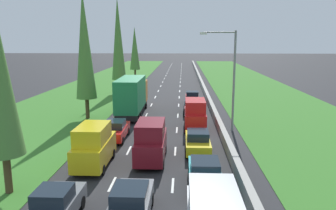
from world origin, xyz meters
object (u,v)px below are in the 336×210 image
(street_light_mast, at_px, (230,74))
(poplar_tree_third, at_px, (118,39))
(green_box_truck_left_lane, at_px, (132,95))
(grey_hatchback_left_lane, at_px, (56,205))
(yellow_van_left_lane, at_px, (94,146))
(red_van_right_lane, at_px, (195,114))
(poplar_tree_fourth, at_px, (135,49))
(maroon_van_centre_lane, at_px, (151,141))
(black_sedan_right_lane, at_px, (191,107))
(poplar_tree_second, at_px, (84,46))
(yellow_sedan_right_lane, at_px, (198,141))
(teal_sedan_right_lane, at_px, (205,174))
(red_sedan_left_lane, at_px, (115,130))
(grey_sedan_centre_lane, at_px, (131,203))
(red_hatchback_right_lane, at_px, (192,98))

(street_light_mast, bearing_deg, poplar_tree_third, 123.57)
(green_box_truck_left_lane, bearing_deg, grey_hatchback_left_lane, -90.24)
(yellow_van_left_lane, relative_size, red_van_right_lane, 1.00)
(yellow_van_left_lane, distance_m, poplar_tree_fourth, 48.91)
(maroon_van_centre_lane, distance_m, poplar_tree_third, 31.13)
(maroon_van_centre_lane, height_order, street_light_mast, street_light_mast)
(black_sedan_right_lane, relative_size, poplar_tree_second, 0.34)
(maroon_van_centre_lane, relative_size, yellow_sedan_right_lane, 1.09)
(teal_sedan_right_lane, height_order, green_box_truck_left_lane, green_box_truck_left_lane)
(poplar_tree_fourth, xyz_separation_m, street_light_mast, (14.18, -39.19, -1.25))
(maroon_van_centre_lane, bearing_deg, teal_sedan_right_lane, -49.88)
(red_sedan_left_lane, height_order, street_light_mast, street_light_mast)
(grey_sedan_centre_lane, distance_m, black_sedan_right_lane, 23.13)
(black_sedan_right_lane, bearing_deg, poplar_tree_second, -165.31)
(yellow_van_left_lane, height_order, red_sedan_left_lane, yellow_van_left_lane)
(black_sedan_right_lane, xyz_separation_m, street_light_mast, (3.22, -7.07, 4.42))
(maroon_van_centre_lane, relative_size, poplar_tree_fourth, 0.45)
(yellow_van_left_lane, relative_size, red_hatchback_right_lane, 1.26)
(teal_sedan_right_lane, height_order, red_van_right_lane, red_van_right_lane)
(red_van_right_lane, relative_size, red_sedan_left_lane, 1.09)
(yellow_van_left_lane, bearing_deg, black_sedan_right_lane, 67.56)
(red_van_right_lane, bearing_deg, maroon_van_centre_lane, -111.10)
(grey_sedan_centre_lane, bearing_deg, poplar_tree_third, 101.51)
(maroon_van_centre_lane, height_order, poplar_tree_second, poplar_tree_second)
(teal_sedan_right_lane, distance_m, poplar_tree_third, 36.00)
(maroon_van_centre_lane, bearing_deg, red_sedan_left_lane, 125.06)
(yellow_van_left_lane, relative_size, red_sedan_left_lane, 1.09)
(teal_sedan_right_lane, bearing_deg, street_light_mast, 76.43)
(poplar_tree_fourth, bearing_deg, poplar_tree_third, -89.72)
(poplar_tree_fourth, bearing_deg, red_hatchback_right_lane, -67.15)
(yellow_sedan_right_lane, relative_size, red_van_right_lane, 0.92)
(grey_hatchback_left_lane, distance_m, maroon_van_centre_lane, 8.82)
(grey_sedan_centre_lane, height_order, red_hatchback_right_lane, red_hatchback_right_lane)
(grey_hatchback_left_lane, height_order, green_box_truck_left_lane, green_box_truck_left_lane)
(grey_hatchback_left_lane, xyz_separation_m, poplar_tree_third, (-4.19, 37.40, 7.48))
(yellow_sedan_right_lane, distance_m, red_van_right_lane, 6.52)
(grey_hatchback_left_lane, height_order, red_sedan_left_lane, grey_hatchback_left_lane)
(red_sedan_left_lane, height_order, black_sedan_right_lane, same)
(grey_hatchback_left_lane, distance_m, poplar_tree_second, 21.89)
(grey_hatchback_left_lane, height_order, street_light_mast, street_light_mast)
(red_hatchback_right_lane, distance_m, poplar_tree_third, 15.88)
(poplar_tree_third, bearing_deg, street_light_mast, -56.43)
(grey_hatchback_left_lane, bearing_deg, red_sedan_left_lane, 89.58)
(grey_hatchback_left_lane, distance_m, green_box_truck_left_lane, 22.45)
(teal_sedan_right_lane, height_order, yellow_van_left_lane, yellow_van_left_lane)
(teal_sedan_right_lane, distance_m, red_sedan_left_lane, 11.30)
(red_van_right_lane, relative_size, black_sedan_right_lane, 1.09)
(teal_sedan_right_lane, xyz_separation_m, yellow_van_left_lane, (-7.03, 2.89, 0.59))
(maroon_van_centre_lane, distance_m, street_light_mast, 11.00)
(grey_hatchback_left_lane, bearing_deg, maroon_van_centre_lane, 66.19)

